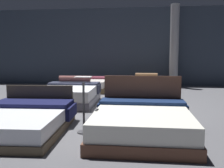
% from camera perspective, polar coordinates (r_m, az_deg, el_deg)
% --- Properties ---
extents(ground_plane, '(18.00, 18.00, 0.02)m').
position_cam_1_polar(ground_plane, '(6.98, -1.58, -4.90)').
color(ground_plane, '#5B5B60').
extents(showroom_back_wall, '(18.00, 0.06, 3.50)m').
position_cam_1_polar(showroom_back_wall, '(11.83, 2.06, 8.30)').
color(showroom_back_wall, '#333D4C').
rests_on(showroom_back_wall, ground_plane).
extents(bed_0, '(1.69, 2.17, 0.72)m').
position_cam_1_polar(bed_0, '(4.88, -19.52, -7.66)').
color(bed_0, brown).
rests_on(bed_0, ground_plane).
extents(bed_1, '(1.69, 1.98, 0.95)m').
position_cam_1_polar(bed_1, '(4.37, 6.71, -8.51)').
color(bed_1, brown).
rests_on(bed_1, ground_plane).
extents(bed_2, '(1.63, 2.09, 0.73)m').
position_cam_1_polar(bed_2, '(7.31, -9.59, -2.37)').
color(bed_2, '#504F5D').
rests_on(bed_2, ground_plane).
extents(bed_3, '(1.73, 2.14, 0.66)m').
position_cam_1_polar(bed_3, '(7.11, 7.25, -2.87)').
color(bed_3, black).
rests_on(bed_3, ground_plane).
extents(bed_4, '(1.56, 1.96, 0.49)m').
position_cam_1_polar(bed_4, '(10.00, -5.01, -0.14)').
color(bed_4, brown).
rests_on(bed_4, ground_plane).
extents(bed_5, '(1.67, 2.07, 0.64)m').
position_cam_1_polar(bed_5, '(9.85, 7.58, -0.35)').
color(bed_5, brown).
rests_on(bed_5, ground_plane).
extents(price_sign, '(0.28, 0.24, 1.00)m').
position_cam_1_polar(price_sign, '(4.52, -6.32, -6.10)').
color(price_sign, '#3F3F44').
rests_on(price_sign, ground_plane).
extents(support_pillar, '(0.37, 0.37, 3.50)m').
position_cam_1_polar(support_pillar, '(11.28, 13.73, 8.22)').
color(support_pillar, '#99999E').
rests_on(support_pillar, ground_plane).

